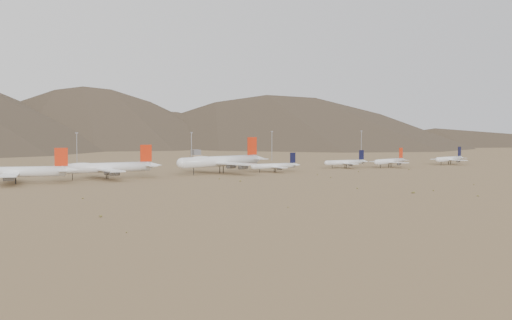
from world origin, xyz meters
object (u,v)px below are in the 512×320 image
widebody_centre (106,167)px  widebody_east (220,161)px  narrowbody_a (275,166)px  control_tower (196,158)px  widebody_west (14,172)px  narrowbody_b (346,162)px

widebody_centre → widebody_east: size_ratio=0.87×
widebody_centre → widebody_east: widebody_east is taller
narrowbody_a → control_tower: (-8.86, 97.19, 1.21)m
widebody_centre → narrowbody_a: bearing=-0.1°
widebody_west → narrowbody_a: (169.02, 3.29, -2.46)m
narrowbody_b → widebody_east: bearing=-178.0°
control_tower → widebody_east: bearing=-107.3°
widebody_east → narrowbody_a: size_ratio=1.97×
widebody_west → control_tower: widebody_west is taller
widebody_west → narrowbody_b: widebody_west is taller
narrowbody_b → control_tower: bearing=133.4°
narrowbody_b → control_tower: size_ratio=3.22×
narrowbody_a → control_tower: narrowbody_a is taller
widebody_centre → control_tower: bearing=42.8°
widebody_west → control_tower: (160.16, 100.48, -1.26)m
widebody_east → control_tower: widebody_east is taller
widebody_centre → control_tower: size_ratio=5.48×
widebody_centre → control_tower: widebody_centre is taller
narrowbody_b → widebody_west: bearing=-174.2°
widebody_east → narrowbody_b: widebody_east is taller
control_tower → widebody_centre: bearing=-138.7°
widebody_east → narrowbody_a: widebody_east is taller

